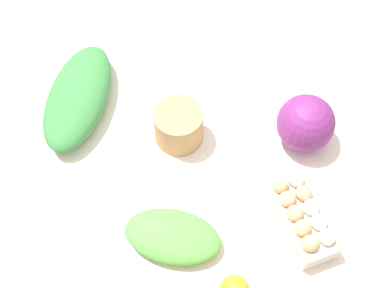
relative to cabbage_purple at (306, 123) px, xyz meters
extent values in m
plane|color=#C6B289|center=(-0.14, -0.27, -0.83)|extent=(8.00, 8.00, 0.00)
cube|color=silver|center=(-0.14, -0.27, -0.09)|extent=(1.18, 0.85, 0.03)
cylinder|color=tan|center=(-0.67, -0.64, -0.47)|extent=(0.06, 0.06, 0.72)
cylinder|color=tan|center=(-0.67, 0.09, -0.47)|extent=(0.06, 0.06, 0.72)
cylinder|color=tan|center=(0.39, 0.09, -0.47)|extent=(0.06, 0.06, 0.72)
sphere|color=#6B2366|center=(0.00, 0.00, 0.00)|extent=(0.16, 0.16, 0.16)
cube|color=beige|center=(0.19, -0.16, -0.05)|extent=(0.26, 0.15, 0.06)
sphere|color=white|center=(0.28, -0.16, -0.01)|extent=(0.04, 0.04, 0.04)
sphere|color=white|center=(0.24, -0.15, -0.01)|extent=(0.04, 0.04, 0.04)
sphere|color=white|center=(0.20, -0.14, -0.01)|extent=(0.04, 0.04, 0.04)
sphere|color=tan|center=(0.16, -0.13, -0.01)|extent=(0.04, 0.04, 0.04)
sphere|color=white|center=(0.12, -0.12, -0.01)|extent=(0.04, 0.04, 0.04)
sphere|color=tan|center=(0.27, -0.20, -0.01)|extent=(0.04, 0.04, 0.04)
sphere|color=tan|center=(0.23, -0.19, -0.01)|extent=(0.04, 0.04, 0.04)
sphere|color=tan|center=(0.19, -0.18, -0.01)|extent=(0.04, 0.04, 0.04)
sphere|color=tan|center=(0.15, -0.18, -0.01)|extent=(0.04, 0.04, 0.04)
sphere|color=tan|center=(0.11, -0.17, -0.01)|extent=(0.04, 0.04, 0.04)
cylinder|color=#A87F51|center=(-0.19, -0.28, -0.02)|extent=(0.14, 0.14, 0.11)
ellipsoid|color=#337538|center=(-0.43, -0.47, -0.03)|extent=(0.39, 0.38, 0.09)
ellipsoid|color=#4C933D|center=(0.07, -0.46, -0.05)|extent=(0.27, 0.27, 0.06)
camera|label=1|loc=(0.50, -0.68, 1.20)|focal=50.00mm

